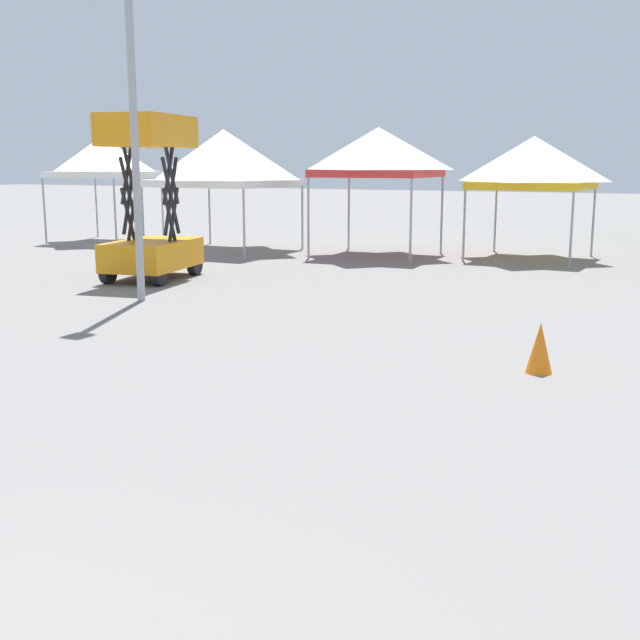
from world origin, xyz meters
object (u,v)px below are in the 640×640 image
canopy_tent_far_right (533,163)px  traffic_cone_lot_center (540,348)px  canopy_tent_left_of_center (102,157)px  canopy_tent_behind_right (224,158)px  canopy_tent_far_left (378,152)px  scissor_lift (151,229)px  light_pole_near_lift (130,34)px

canopy_tent_far_right → traffic_cone_lot_center: size_ratio=5.08×
canopy_tent_left_of_center → canopy_tent_behind_right: canopy_tent_behind_right is taller
canopy_tent_left_of_center → canopy_tent_far_left: 9.32m
canopy_tent_far_right → scissor_lift: scissor_lift is taller
canopy_tent_left_of_center → canopy_tent_far_left: size_ratio=0.97×
traffic_cone_lot_center → canopy_tent_far_left: bearing=120.5°
scissor_lift → canopy_tent_behind_right: bearing=106.1°
canopy_tent_behind_right → traffic_cone_lot_center: bearing=-43.0°
light_pole_near_lift → canopy_tent_far_left: bearing=81.7°
canopy_tent_behind_right → canopy_tent_left_of_center: bearing=171.8°
canopy_tent_behind_right → canopy_tent_far_left: bearing=9.6°
canopy_tent_left_of_center → traffic_cone_lot_center: 19.12m
canopy_tent_left_of_center → canopy_tent_far_right: 13.26m
canopy_tent_left_of_center → light_pole_near_lift: bearing=-46.8°
canopy_tent_far_left → traffic_cone_lot_center: (6.34, -10.74, -2.46)m
canopy_tent_behind_right → canopy_tent_far_right: (8.26, 1.83, -0.13)m
canopy_tent_behind_right → light_pole_near_lift: bearing=-68.4°
canopy_tent_behind_right → light_pole_near_lift: 8.72m
canopy_tent_left_of_center → canopy_tent_far_right: (13.21, 1.12, -0.17)m
canopy_tent_far_left → canopy_tent_far_right: bearing=15.6°
canopy_tent_far_left → scissor_lift: scissor_lift is taller
canopy_tent_behind_right → canopy_tent_far_right: canopy_tent_behind_right is taller
canopy_tent_far_left → canopy_tent_far_right: 4.05m
canopy_tent_far_right → traffic_cone_lot_center: canopy_tent_far_right is taller
canopy_tent_far_left → light_pole_near_lift: (-1.26, -8.62, 1.92)m
canopy_tent_far_right → scissor_lift: 10.02m
scissor_lift → light_pole_near_lift: 4.57m
canopy_tent_behind_right → light_pole_near_lift: light_pole_near_lift is taller
canopy_tent_behind_right → light_pole_near_lift: (3.11, -7.88, 2.07)m
canopy_tent_left_of_center → canopy_tent_far_right: bearing=4.8°
canopy_tent_left_of_center → canopy_tent_behind_right: 5.00m
scissor_lift → canopy_tent_left_of_center: bearing=136.4°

